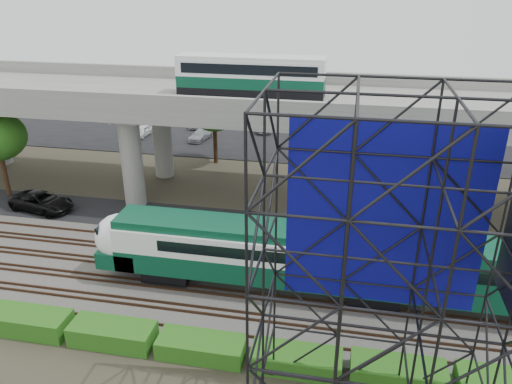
# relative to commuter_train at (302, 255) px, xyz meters

# --- Properties ---
(ground) EXTENTS (140.00, 140.00, 0.00)m
(ground) POSITION_rel_commuter_train_xyz_m (-5.53, -2.00, -2.88)
(ground) COLOR #474233
(ground) RESTS_ON ground
(ballast_bed) EXTENTS (90.00, 12.00, 0.20)m
(ballast_bed) POSITION_rel_commuter_train_xyz_m (-5.53, 0.00, -2.78)
(ballast_bed) COLOR slate
(ballast_bed) RESTS_ON ground
(service_road) EXTENTS (90.00, 5.00, 0.08)m
(service_road) POSITION_rel_commuter_train_xyz_m (-5.53, 8.50, -2.84)
(service_road) COLOR black
(service_road) RESTS_ON ground
(parking_lot) EXTENTS (90.00, 18.00, 0.08)m
(parking_lot) POSITION_rel_commuter_train_xyz_m (-5.53, 32.00, -2.84)
(parking_lot) COLOR black
(parking_lot) RESTS_ON ground
(harbor_water) EXTENTS (140.00, 40.00, 0.03)m
(harbor_water) POSITION_rel_commuter_train_xyz_m (-5.53, 54.00, -2.87)
(harbor_water) COLOR #41576B
(harbor_water) RESTS_ON ground
(rail_tracks) EXTENTS (90.00, 9.52, 0.16)m
(rail_tracks) POSITION_rel_commuter_train_xyz_m (-5.53, -0.00, -2.60)
(rail_tracks) COLOR #472D1E
(rail_tracks) RESTS_ON ballast_bed
(commuter_train) EXTENTS (29.30, 3.06, 4.30)m
(commuter_train) POSITION_rel_commuter_train_xyz_m (0.00, 0.00, 0.00)
(commuter_train) COLOR black
(commuter_train) RESTS_ON rail_tracks
(overpass) EXTENTS (80.00, 12.00, 12.40)m
(overpass) POSITION_rel_commuter_train_xyz_m (-5.57, 14.00, 5.33)
(overpass) COLOR #9E9B93
(overpass) RESTS_ON ground
(scaffold_tower) EXTENTS (9.36, 6.36, 15.00)m
(scaffold_tower) POSITION_rel_commuter_train_xyz_m (3.93, -9.98, 4.59)
(scaffold_tower) COLOR black
(scaffold_tower) RESTS_ON ground
(hedge_strip) EXTENTS (34.60, 1.80, 1.20)m
(hedge_strip) POSITION_rel_commuter_train_xyz_m (-4.53, -6.30, -2.32)
(hedge_strip) COLOR #225914
(hedge_strip) RESTS_ON ground
(trees) EXTENTS (40.94, 16.94, 7.69)m
(trees) POSITION_rel_commuter_train_xyz_m (-10.20, 14.17, 2.69)
(trees) COLOR #382314
(trees) RESTS_ON ground
(suv) EXTENTS (5.89, 3.51, 1.53)m
(suv) POSITION_rel_commuter_train_xyz_m (-22.78, 7.85, -2.03)
(suv) COLOR black
(suv) RESTS_ON service_road
(parked_cars) EXTENTS (34.53, 9.52, 1.26)m
(parked_cars) POSITION_rel_commuter_train_xyz_m (-4.98, 31.69, -2.20)
(parked_cars) COLOR white
(parked_cars) RESTS_ON parking_lot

